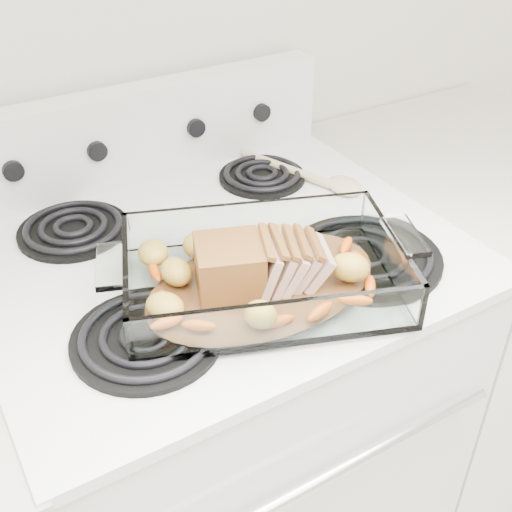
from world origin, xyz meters
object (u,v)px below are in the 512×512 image
electric_range (223,425)px  pork_roast (252,268)px  counter_right (454,323)px  baking_dish (263,278)px

electric_range → pork_roast: (-0.02, -0.15, 0.51)m
counter_right → baking_dish: (-0.66, -0.15, 0.50)m
electric_range → baking_dish: bearing=-89.4°
pork_roast → counter_right: bearing=11.7°
counter_right → pork_roast: (-0.68, -0.15, 0.52)m
electric_range → counter_right: bearing=-0.1°
baking_dish → pork_roast: bearing=-159.2°
pork_roast → electric_range: bearing=82.6°
electric_range → pork_roast: electric_range is taller
baking_dish → pork_roast: pork_roast is taller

